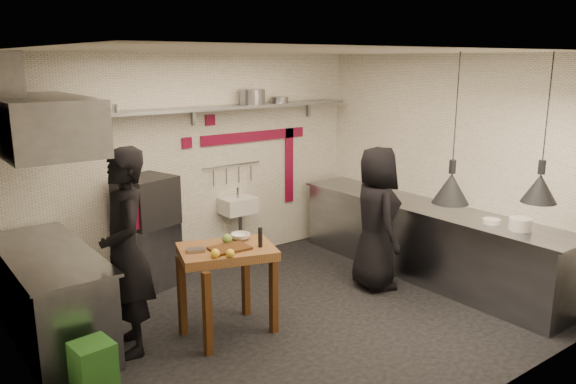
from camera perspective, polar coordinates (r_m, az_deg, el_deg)
floor at (r=6.19m, az=0.30°, el=-12.80°), size 5.00×5.00×0.00m
ceiling at (r=5.56m, az=0.34°, el=14.10°), size 5.00×5.00×0.00m
wall_back at (r=7.46m, az=-9.53°, el=2.90°), size 5.00×0.04×2.80m
wall_front at (r=4.30m, az=17.63°, el=-5.27°), size 5.00×0.04×2.80m
wall_left at (r=4.69m, az=-24.82°, el=-4.34°), size 0.04×4.20×2.80m
wall_right at (r=7.47m, az=15.77°, el=2.59°), size 0.04×4.20×2.80m
red_band_horiz at (r=7.87m, az=-3.39°, el=5.67°), size 1.70×0.02×0.14m
red_band_vert at (r=8.29m, az=0.11°, el=2.72°), size 0.14×0.02×1.10m
red_tile_a at (r=7.48m, az=-7.91°, el=7.25°), size 0.14×0.02×0.14m
red_tile_b at (r=7.35m, az=-10.23°, el=4.93°), size 0.14×0.02×0.14m
back_shelf at (r=7.20m, az=-9.08°, el=8.34°), size 4.60×0.34×0.04m
shelf_bracket_left at (r=6.69m, az=-24.25°, el=6.11°), size 0.04×0.06×0.24m
shelf_bracket_mid at (r=7.34m, az=-9.61°, el=7.63°), size 0.04×0.06×0.24m
shelf_bracket_right at (r=8.39m, az=2.08°, el=8.49°), size 0.04×0.06×0.24m
pan_far_left at (r=6.72m, az=-18.18°, el=8.06°), size 0.35×0.35×0.09m
pan_mid_left at (r=6.70m, az=-18.87°, el=7.91°), size 0.32×0.32×0.07m
stock_pot at (r=7.61m, az=-3.63°, el=9.64°), size 0.44×0.44×0.20m
pan_right at (r=7.87m, az=-0.85°, el=9.35°), size 0.29×0.29×0.08m
oven_stand at (r=7.10m, az=-13.94°, el=-6.19°), size 0.73×0.70×0.80m
combi_oven at (r=6.87m, az=-14.22°, el=-0.87°), size 0.74×0.71×0.58m
oven_door at (r=6.63m, az=-13.62°, el=-1.33°), size 0.52×0.18×0.46m
oven_glass at (r=6.64m, az=-13.16°, el=-1.28°), size 0.38×0.13×0.34m
hand_sink at (r=7.70m, az=-5.11°, el=-1.36°), size 0.46×0.34×0.22m
sink_tap at (r=7.66m, az=-5.14°, el=-0.06°), size 0.03×0.03×0.14m
sink_drain at (r=7.79m, az=-4.89°, el=-4.55°), size 0.06×0.06×0.66m
utensil_rail at (r=7.70m, az=-5.74°, el=2.74°), size 0.90×0.02×0.02m
counter_right at (r=7.43m, az=13.66°, el=-4.90°), size 0.70×3.80×0.90m
counter_right_top at (r=7.30m, az=13.86°, el=-1.43°), size 0.76×3.90×0.03m
plate_stack at (r=6.55m, az=22.55°, el=-3.04°), size 0.31×0.31×0.13m
small_bowl_right at (r=6.71m, az=19.98°, el=-2.80°), size 0.22×0.22×0.05m
counter_left at (r=6.05m, az=-22.90°, el=-9.89°), size 0.70×1.90×0.90m
counter_left_top at (r=5.89m, az=-23.30°, el=-5.71°), size 0.76×2.00×0.03m
extractor_hood at (r=5.64m, az=-23.96°, el=6.34°), size 0.78×1.60×0.50m
hood_duct at (r=5.56m, az=-26.88°, el=10.12°), size 0.28×0.28×0.50m
green_bin at (r=5.05m, az=-19.12°, el=-16.81°), size 0.33×0.33×0.50m
prep_table at (r=5.75m, az=-6.13°, el=-9.94°), size 1.07×0.89×0.92m
cutting_board at (r=5.52m, az=-5.94°, el=-5.71°), size 0.39×0.28×0.02m
pepper_mill at (r=5.54m, az=-2.84°, el=-4.62°), size 0.06×0.06×0.20m
lemon_a at (r=5.31m, az=-7.41°, el=-6.20°), size 0.11×0.11×0.09m
lemon_b at (r=5.30m, az=-5.89°, el=-6.21°), size 0.10×0.10×0.08m
veg_ball at (r=5.68m, az=-6.21°, el=-4.75°), size 0.13×0.13×0.10m
steel_tray at (r=5.50m, az=-9.35°, el=-5.85°), size 0.20×0.17×0.03m
bowl at (r=5.80m, az=-4.85°, el=-4.53°), size 0.23×0.23×0.06m
heat_lamp_near at (r=5.95m, az=16.61°, el=6.08°), size 0.44×0.44×1.54m
heat_lamp_far at (r=6.04m, az=24.72°, el=5.82°), size 0.42×0.42×1.47m
chef_left at (r=5.44m, az=-16.14°, el=-5.89°), size 0.61×0.80×1.97m
chef_right at (r=6.82m, az=8.94°, el=-2.65°), size 0.84×0.99×1.73m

